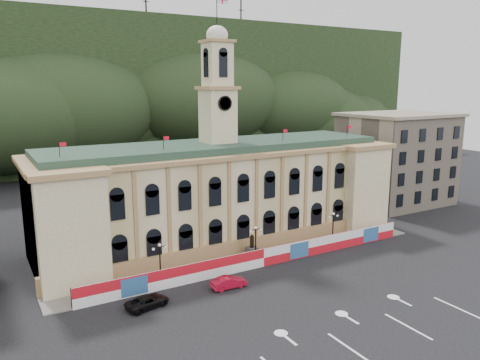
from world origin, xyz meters
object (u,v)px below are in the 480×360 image
statue (252,251)px  lamp_center (256,241)px  black_suv (147,302)px  red_sedan (229,282)px

statue → lamp_center: lamp_center is taller
lamp_center → black_suv: size_ratio=0.96×
lamp_center → red_sedan: lamp_center is taller
lamp_center → red_sedan: size_ratio=1.14×
statue → lamp_center: size_ratio=0.72×
lamp_center → black_suv: lamp_center is taller
red_sedan → lamp_center: bearing=-50.4°
lamp_center → black_suv: 18.64m
red_sedan → black_suv: 10.25m
lamp_center → black_suv: bearing=-162.6°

